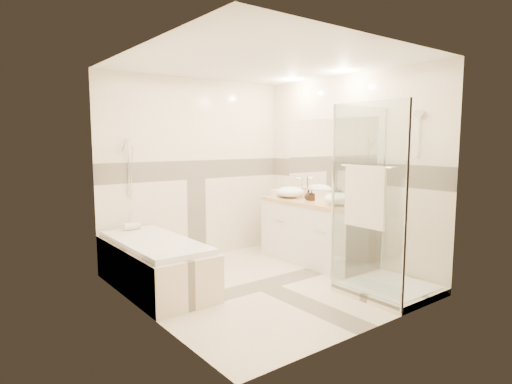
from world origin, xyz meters
TOP-DOWN VIEW (x-y plane):
  - room at (0.06, 0.01)m, footprint 2.82×3.02m
  - bathtub at (-1.02, 0.65)m, footprint 0.75×1.70m
  - vanity at (1.12, 0.30)m, footprint 0.58×1.62m
  - shower_enclosure at (0.83, -0.97)m, footprint 0.96×0.93m
  - vessel_sink_near at (1.10, 0.76)m, footprint 0.40×0.40m
  - vessel_sink_far at (1.10, -0.16)m, footprint 0.39×0.39m
  - faucet_near at (1.32, 0.76)m, footprint 0.11×0.03m
  - faucet_far at (1.32, -0.16)m, footprint 0.11×0.03m
  - amenity_bottle_a at (1.10, 0.33)m, footprint 0.07×0.07m
  - amenity_bottle_b at (1.10, 0.39)m, footprint 0.15×0.15m
  - folded_towels at (1.10, 0.95)m, footprint 0.22×0.31m
  - rolled_towel at (-1.03, 1.30)m, footprint 0.21×0.09m

SIDE VIEW (x-z plane):
  - bathtub at x=-1.02m, z-range 0.03..0.59m
  - vanity at x=1.12m, z-range 0.00..0.85m
  - shower_enclosure at x=0.83m, z-range -0.51..1.53m
  - rolled_towel at x=-1.03m, z-range 0.56..0.65m
  - folded_towels at x=1.10m, z-range 0.85..0.94m
  - amenity_bottle_b at x=1.10m, z-range 0.85..0.99m
  - amenity_bottle_a at x=1.10m, z-range 0.85..1.00m
  - vessel_sink_far at x=1.10m, z-range 0.85..1.01m
  - vessel_sink_near at x=1.10m, z-range 0.85..1.01m
  - faucet_far at x=1.32m, z-range 0.87..1.13m
  - faucet_near at x=1.32m, z-range 0.87..1.15m
  - room at x=0.06m, z-range 0.00..2.52m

